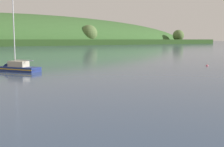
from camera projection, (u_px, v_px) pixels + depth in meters
name	position (u px, v px, depth m)	size (l,w,h in m)	color
far_shoreline_hill	(20.00, 45.00, 244.48)	(502.43, 138.46, 52.75)	#27431B
sailboat_far_left	(16.00, 69.00, 41.83)	(5.66, 7.06, 11.96)	navy
mooring_buoy_foreground	(207.00, 66.00, 49.99)	(0.46, 0.46, 0.54)	#E06675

